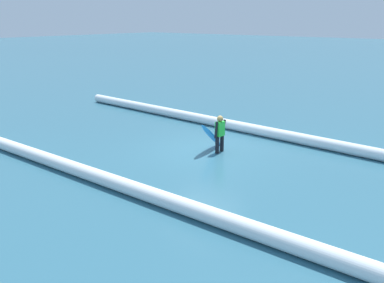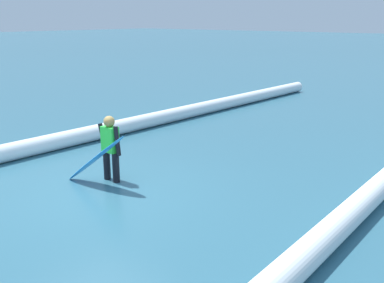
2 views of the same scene
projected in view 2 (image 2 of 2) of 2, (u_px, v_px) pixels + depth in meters
ground_plane at (94, 191)px, 8.50m from camera, size 178.97×178.97×0.00m
surfer at (110, 145)px, 8.86m from camera, size 0.22×0.63×1.33m
surfboard at (95, 159)px, 8.63m from camera, size 0.55×1.48×1.13m
wave_crest_foreground at (72, 138)px, 11.44m from camera, size 23.26×1.20×0.42m
wave_crest_midground at (325, 237)px, 6.28m from camera, size 19.85×0.84×0.41m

